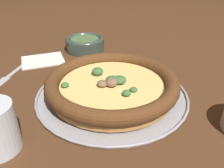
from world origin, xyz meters
TOP-DOWN VIEW (x-y plane):
  - ground_plane at (0.00, 0.00)m, footprint 3.00×3.00m
  - pizza_tray at (0.00, 0.00)m, footprint 0.36×0.36m
  - pizza at (-0.00, -0.00)m, footprint 0.31×0.31m
  - bowl_far at (-0.11, 0.30)m, footprint 0.14×0.14m
  - napkin at (-0.23, 0.20)m, footprint 0.16×0.15m
  - fork at (-0.29, 0.10)m, footprint 0.04×0.17m

SIDE VIEW (x-z plane):
  - ground_plane at x=0.00m, z-range 0.00..0.00m
  - fork at x=-0.29m, z-range 0.00..0.00m
  - napkin at x=-0.23m, z-range 0.00..0.01m
  - pizza_tray at x=0.00m, z-range 0.00..0.01m
  - bowl_far at x=-0.11m, z-range 0.00..0.05m
  - pizza at x=0.00m, z-range 0.01..0.05m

